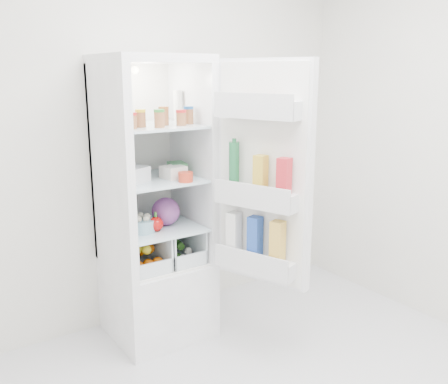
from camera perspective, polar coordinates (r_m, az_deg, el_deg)
room_walls at (r=2.20m, az=10.65°, el=10.52°), size 3.02×3.02×2.61m
refrigerator at (r=3.29m, az=-8.17°, el=-4.92°), size 0.60×0.60×1.80m
shelf_low at (r=3.21m, az=-7.72°, el=-3.95°), size 0.49×0.53×0.01m
shelf_mid at (r=3.13m, az=-7.90°, el=1.47°), size 0.49×0.53×0.02m
shelf_top at (r=3.08m, az=-8.10°, el=7.49°), size 0.49×0.53×0.02m
crisper_left at (r=3.20m, az=-9.62°, el=-6.52°), size 0.23×0.46×0.22m
crisper_right at (r=3.30m, az=-5.74°, el=-5.76°), size 0.23×0.46×0.22m
condiment_jars at (r=2.97m, az=-7.17°, el=8.27°), size 0.46×0.16×0.08m
squeeze_bottle at (r=3.23m, az=-5.28°, el=9.74°), size 0.06×0.06×0.20m
tub_white at (r=3.03m, az=-10.21°, el=2.01°), size 0.19×0.19×0.09m
tub_cream at (r=3.10m, az=-5.81°, el=2.28°), size 0.14×0.14×0.08m
tin_red at (r=2.99m, az=-4.41°, el=1.73°), size 0.10×0.10×0.06m
foil_tray at (r=3.12m, az=-11.13°, el=1.87°), size 0.20×0.17×0.04m
tub_green at (r=3.22m, az=-5.38°, el=2.71°), size 0.12×0.15×0.08m
red_cabbage at (r=3.19m, az=-6.68°, el=-2.22°), size 0.18×0.18×0.18m
bell_pepper at (r=3.08m, az=-7.79°, el=-3.65°), size 0.09×0.09×0.09m
mushroom_bowl at (r=3.09m, az=-9.36°, el=-3.80°), size 0.18×0.18×0.08m
citrus_pile at (r=3.18m, az=-9.41°, el=-7.10°), size 0.20×0.31×0.16m
veg_pile at (r=3.32m, az=-5.63°, el=-6.52°), size 0.16×0.30×0.10m
fridge_door at (r=2.87m, az=4.32°, el=1.33°), size 0.35×0.58×1.30m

